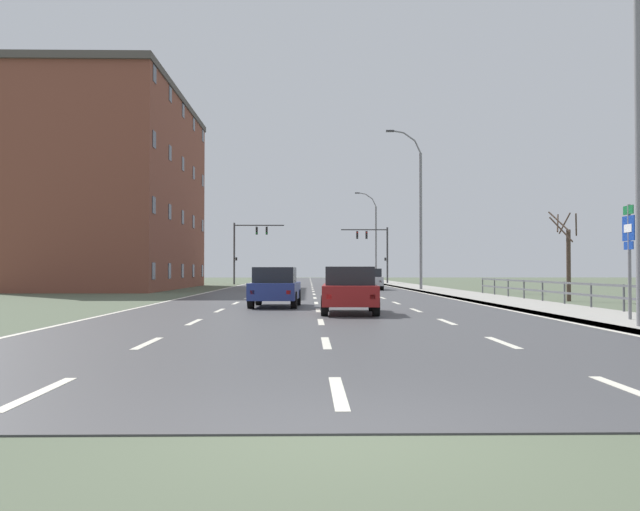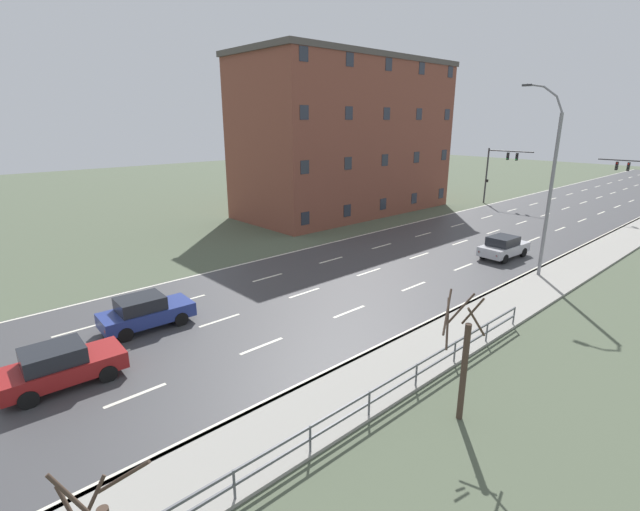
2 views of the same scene
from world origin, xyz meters
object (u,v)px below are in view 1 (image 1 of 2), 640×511
at_px(street_lamp_foreground, 632,124).
at_px(car_far_right, 275,287).
at_px(highway_sign, 629,247).
at_px(car_distant, 350,290).
at_px(street_lamp_distant, 375,238).
at_px(traffic_signal_left, 246,242).
at_px(car_mid_centre, 370,279).
at_px(brick_building, 117,192).
at_px(traffic_signal_right, 376,245).
at_px(street_lamp_midground, 419,212).

bearing_deg(street_lamp_foreground, car_far_right, 130.55).
relative_size(highway_sign, car_distant, 0.78).
relative_size(street_lamp_distant, highway_sign, 3.26).
distance_m(traffic_signal_left, car_mid_centre, 22.69).
distance_m(traffic_signal_left, brick_building, 18.08).
distance_m(highway_sign, traffic_signal_right, 52.17).
xyz_separation_m(highway_sign, traffic_signal_left, (-15.05, 51.09, 2.24)).
relative_size(highway_sign, car_mid_centre, 0.78).
bearing_deg(car_distant, traffic_signal_right, 85.71).
xyz_separation_m(street_lamp_midground, traffic_signal_right, (-0.76, 22.76, -1.51)).
bearing_deg(brick_building, street_lamp_distant, 47.74).
height_order(traffic_signal_right, car_distant, traffic_signal_right).
bearing_deg(highway_sign, street_lamp_distant, 90.90).
relative_size(traffic_signal_left, car_mid_centre, 1.51).
distance_m(car_mid_centre, car_far_right, 23.82).
relative_size(street_lamp_distant, brick_building, 0.46).
height_order(traffic_signal_left, brick_building, brick_building).
height_order(street_lamp_foreground, highway_sign, street_lamp_foreground).
bearing_deg(car_mid_centre, traffic_signal_right, 85.95).
bearing_deg(highway_sign, street_lamp_foreground, -113.35).
xyz_separation_m(street_lamp_foreground, car_distant, (-6.41, 6.42, -4.16)).
height_order(traffic_signal_right, car_far_right, traffic_signal_right).
distance_m(street_lamp_midground, car_distant, 26.38).
xyz_separation_m(street_lamp_foreground, car_far_right, (-9.07, 10.61, -4.16)).
bearing_deg(car_distant, street_lamp_distant, 86.01).
distance_m(street_lamp_foreground, traffic_signal_left, 55.14).
xyz_separation_m(street_lamp_distant, car_mid_centre, (-3.23, -29.42, -4.37)).
xyz_separation_m(highway_sign, brick_building, (-23.89, 35.67, 5.56)).
relative_size(street_lamp_midground, traffic_signal_left, 1.81).
distance_m(street_lamp_distant, traffic_signal_left, 17.19).
distance_m(street_lamp_midground, brick_building, 23.89).
xyz_separation_m(traffic_signal_left, car_far_right, (5.02, -42.70, -3.52)).
bearing_deg(car_distant, street_lamp_foreground, -42.60).
distance_m(traffic_signal_left, car_distant, 47.64).
height_order(car_distant, car_far_right, same).
bearing_deg(traffic_signal_left, brick_building, -119.82).
bearing_deg(highway_sign, car_far_right, 140.10).
distance_m(street_lamp_midground, highway_sign, 29.56).
bearing_deg(car_distant, brick_building, 120.16).
distance_m(street_lamp_distant, car_far_right, 53.47).
distance_m(highway_sign, car_mid_centre, 31.78).
distance_m(highway_sign, brick_building, 43.29).
distance_m(traffic_signal_right, brick_building, 27.84).
xyz_separation_m(traffic_signal_right, traffic_signal_left, (-13.35, -1.01, 0.25)).
distance_m(street_lamp_foreground, highway_sign, 3.76).
relative_size(street_lamp_foreground, car_far_right, 2.44).
bearing_deg(street_lamp_midground, highway_sign, -88.16).
relative_size(street_lamp_midground, brick_building, 0.49).
xyz_separation_m(car_distant, brick_building, (-16.52, 31.46, 6.84)).
height_order(street_lamp_distant, traffic_signal_left, street_lamp_distant).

